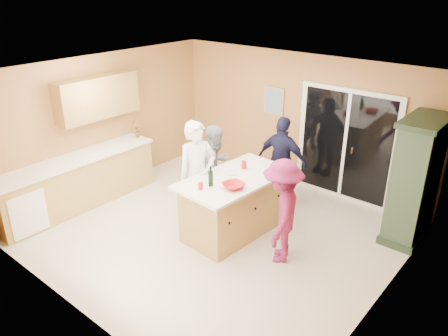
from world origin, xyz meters
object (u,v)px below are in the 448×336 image
Objects in this scene: kitchen_island at (234,206)px; woman_white at (198,175)px; woman_magenta at (282,212)px; green_hutch at (415,182)px; woman_grey at (216,167)px; woman_navy at (282,161)px.

kitchen_island is 1.07× the size of woman_white.
woman_magenta is (1.60, 0.04, -0.12)m from woman_white.
green_hutch is 1.30× the size of woman_grey.
woman_white is at bearing -159.23° from kitchen_island.
woman_navy is 1.04× the size of woman_magenta.
woman_navy is at bearing 93.58° from kitchen_island.
woman_white is (-2.84, -1.87, -0.06)m from green_hutch.
kitchen_island is at bearing -130.45° from woman_grey.
woman_white reaches higher than woman_navy.
woman_navy reaches higher than woman_grey.
woman_grey is (-0.81, 0.49, 0.31)m from kitchen_island.
green_hutch is 3.27m from woman_grey.
woman_grey is at bearing 36.98° from woman_white.
woman_magenta reaches higher than woman_grey.
green_hutch reaches higher than woman_white.
woman_magenta is (-1.24, -1.83, -0.18)m from green_hutch.
woman_magenta is at bearing -118.94° from woman_grey.
woman_white is (-0.62, -0.19, 0.45)m from kitchen_island.
woman_white reaches higher than woman_magenta.
woman_navy is at bearing -0.64° from woman_white.
kitchen_island is 1.18× the size of woman_navy.
woman_magenta reaches higher than kitchen_island.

